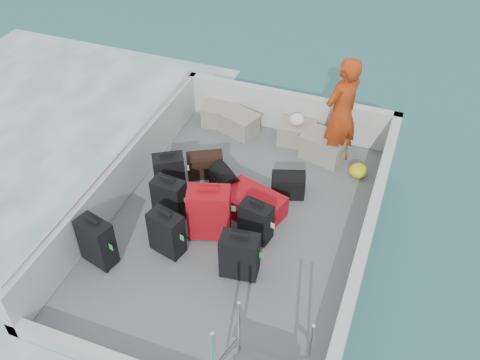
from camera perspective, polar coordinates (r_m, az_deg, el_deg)
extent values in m
plane|color=#164B50|center=(7.81, -0.41, -8.03)|extent=(160.00, 160.00, 0.00)
cube|color=silver|center=(7.58, -0.42, -6.54)|extent=(3.60, 5.00, 0.60)
cube|color=slate|center=(7.36, -0.43, -4.91)|extent=(3.30, 4.70, 0.02)
cube|color=silver|center=(7.74, -12.51, 0.29)|extent=(0.14, 5.00, 0.70)
cube|color=silver|center=(6.86, 13.27, -6.31)|extent=(0.14, 5.00, 0.70)
cube|color=silver|center=(8.92, 5.15, 7.30)|extent=(3.60, 0.14, 0.70)
cylinder|color=silver|center=(7.49, -12.94, 2.61)|extent=(0.04, 4.80, 0.04)
cube|color=black|center=(6.90, -15.01, -6.45)|extent=(0.49, 0.36, 0.69)
cube|color=black|center=(7.31, -7.52, -2.11)|extent=(0.45, 0.28, 0.65)
cube|color=black|center=(7.73, -7.54, 0.62)|extent=(0.51, 0.45, 0.63)
cube|color=black|center=(6.87, -7.82, -5.67)|extent=(0.48, 0.35, 0.64)
cube|color=#AF0D1B|center=(6.99, -3.29, -3.53)|extent=(0.63, 0.48, 0.76)
cube|color=black|center=(6.55, -0.05, -8.12)|extent=(0.50, 0.33, 0.64)
cube|color=black|center=(6.99, 1.70, -4.51)|extent=(0.45, 0.31, 0.59)
cube|color=#AF0D1B|center=(7.40, 1.35, -2.68)|extent=(0.95, 0.76, 0.33)
cube|color=gray|center=(9.11, -2.25, 6.82)|extent=(0.57, 0.42, 0.32)
cube|color=gray|center=(8.90, -0.10, 6.01)|extent=(0.67, 0.56, 0.35)
cube|color=gray|center=(8.72, 5.98, 4.91)|extent=(0.59, 0.43, 0.34)
cube|color=gray|center=(8.45, 8.89, 3.44)|extent=(0.73, 0.58, 0.39)
ellipsoid|color=gold|center=(8.24, 12.49, 1.00)|extent=(0.28, 0.26, 0.22)
ellipsoid|color=white|center=(8.58, 6.10, 6.30)|extent=(0.24, 0.24, 0.18)
imported|color=#EC4A16|center=(8.00, 10.74, 7.00)|extent=(0.72, 0.78, 1.79)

